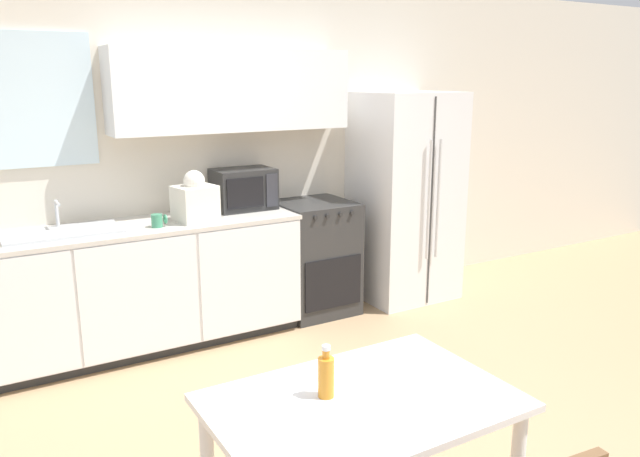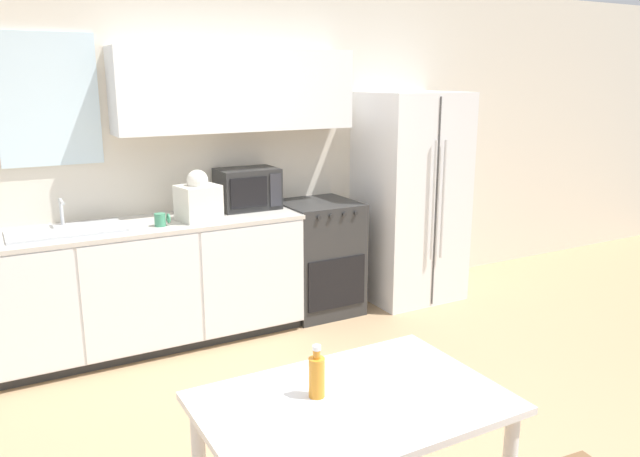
% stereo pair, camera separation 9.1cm
% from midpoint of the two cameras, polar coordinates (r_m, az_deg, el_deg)
% --- Properties ---
extents(ground_plane, '(12.00, 12.00, 0.00)m').
position_cam_midpoint_polar(ground_plane, '(3.59, -0.07, -18.87)').
color(ground_plane, tan).
extents(wall_back, '(12.00, 0.38, 2.70)m').
position_cam_midpoint_polar(wall_back, '(4.91, -11.03, 7.57)').
color(wall_back, beige).
rests_on(wall_back, ground_plane).
extents(kitchen_counter, '(2.46, 0.64, 0.92)m').
position_cam_midpoint_polar(kitchen_counter, '(4.67, -16.15, -5.16)').
color(kitchen_counter, '#333333').
rests_on(kitchen_counter, ground_plane).
extents(oven_range, '(0.60, 0.61, 0.94)m').
position_cam_midpoint_polar(oven_range, '(5.20, 0.39, -2.65)').
color(oven_range, '#2D2D2D').
rests_on(oven_range, ground_plane).
extents(refrigerator, '(0.82, 0.75, 1.81)m').
position_cam_midpoint_polar(refrigerator, '(5.53, 8.71, 2.85)').
color(refrigerator, white).
rests_on(refrigerator, ground_plane).
extents(kitchen_sink, '(0.74, 0.39, 0.20)m').
position_cam_midpoint_polar(kitchen_sink, '(4.49, -21.68, -0.13)').
color(kitchen_sink, '#B7BABC').
rests_on(kitchen_sink, kitchen_counter).
extents(microwave, '(0.46, 0.33, 0.32)m').
position_cam_midpoint_polar(microwave, '(4.91, -6.11, 3.64)').
color(microwave, '#282828').
rests_on(microwave, kitchen_counter).
extents(coffee_mug, '(0.11, 0.08, 0.09)m').
position_cam_midpoint_polar(coffee_mug, '(4.45, -13.76, 0.79)').
color(coffee_mug, '#3F8C66').
rests_on(coffee_mug, kitchen_counter).
extents(grocery_bag_0, '(0.32, 0.28, 0.37)m').
position_cam_midpoint_polar(grocery_bag_0, '(4.57, -10.52, 2.69)').
color(grocery_bag_0, silver).
rests_on(grocery_bag_0, kitchen_counter).
extents(dining_table, '(1.15, 0.77, 0.73)m').
position_cam_midpoint_polar(dining_table, '(2.53, 4.05, -17.43)').
color(dining_table, white).
rests_on(dining_table, ground_plane).
extents(drink_bottle, '(0.06, 0.06, 0.21)m').
position_cam_midpoint_polar(drink_bottle, '(2.46, 0.78, -13.31)').
color(drink_bottle, orange).
rests_on(drink_bottle, dining_table).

